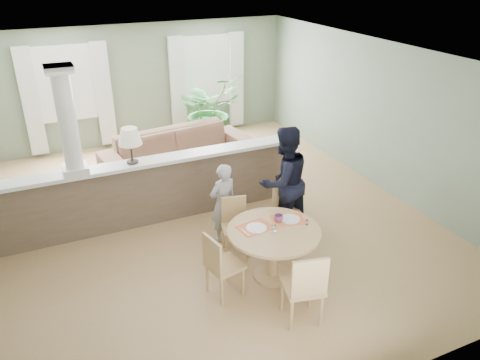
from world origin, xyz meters
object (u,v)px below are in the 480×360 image
sofa (180,154)px  chair_far_man (287,208)px  child_person (223,203)px  chair_side (220,263)px  chair_far_boy (235,223)px  dining_table (274,239)px  chair_near (305,286)px  man_person (284,182)px  houseplant (209,110)px

sofa → chair_far_man: size_ratio=3.33×
child_person → chair_side: bearing=53.8°
sofa → chair_far_man: bearing=-81.8°
chair_far_boy → chair_far_man: chair_far_man is taller
chair_far_boy → chair_side: (-0.59, -0.88, 0.03)m
chair_far_man → dining_table: bearing=-119.9°
child_person → chair_near: bearing=82.5°
chair_near → chair_side: (-0.72, 0.88, -0.05)m
chair_far_man → sofa: bearing=114.6°
chair_far_man → chair_far_boy: bearing=-169.0°
sofa → chair_near: 4.69m
chair_far_boy → child_person: child_person is taller
chair_far_man → man_person: (0.01, 0.15, 0.39)m
chair_far_boy → man_person: size_ratio=0.48×
houseplant → sofa: bearing=-130.2°
sofa → chair_near: size_ratio=3.01×
dining_table → man_person: size_ratio=0.70×
dining_table → chair_far_man: chair_far_man is taller
child_person → chair_far_man: bearing=149.2°
chair_near → man_person: bearing=-99.8°
chair_near → man_person: man_person is taller
chair_side → chair_far_boy: bearing=-46.1°
chair_near → dining_table: bearing=-83.4°
chair_far_boy → man_person: man_person is taller
houseplant → chair_near: size_ratio=1.62×
chair_near → chair_far_boy: bearing=-73.8°
dining_table → chair_near: (-0.09, -0.96, -0.05)m
dining_table → chair_far_man: (0.67, 0.83, -0.10)m
houseplant → dining_table: (-1.04, -5.12, -0.21)m
houseplant → dining_table: houseplant is taller
houseplant → child_person: 4.18m
chair_far_man → chair_near: size_ratio=0.90×
chair_side → child_person: bearing=-36.4°
child_person → man_person: bearing=157.8°
sofa → chair_far_man: (0.81, -2.90, 0.06)m
sofa → chair_far_boy: sofa is taller
houseplant → man_person: size_ratio=0.91×
houseplant → chair_near: bearing=-100.6°
dining_table → chair_near: size_ratio=1.24×
houseplant → chair_side: houseplant is taller
chair_far_boy → chair_near: chair_near is taller
chair_far_boy → child_person: (-0.04, 0.35, 0.17)m
houseplant → chair_far_boy: size_ratio=1.91×
chair_far_boy → chair_near: (0.12, -1.76, 0.08)m
houseplant → chair_far_man: size_ratio=1.80×
sofa → chair_far_boy: (-0.08, -2.93, 0.03)m
chair_side → chair_far_man: bearing=-70.6°
sofa → chair_side: bearing=-107.4°
dining_table → child_person: size_ratio=0.98×
chair_far_man → chair_side: 1.74m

